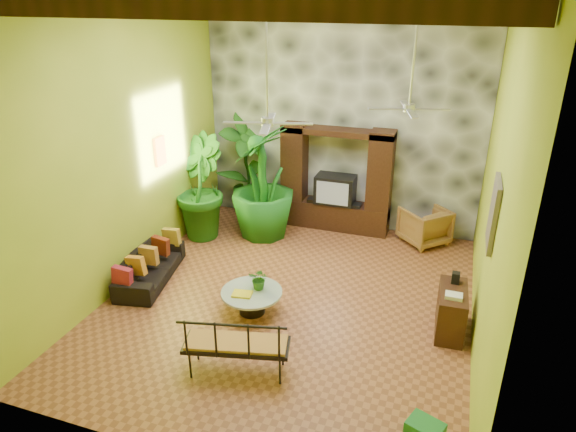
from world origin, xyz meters
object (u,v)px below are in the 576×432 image
at_px(ceiling_fan_front, 267,108).
at_px(iron_bench, 234,343).
at_px(tall_plant_c, 263,183).
at_px(side_console, 451,311).
at_px(wicker_armchair, 424,225).
at_px(tall_plant_b, 199,187).
at_px(ceiling_fan_back, 410,95).
at_px(tall_plant_a, 247,167).
at_px(entertainment_center, 336,187).
at_px(sofa, 150,266).
at_px(coffee_table, 252,299).

height_order(ceiling_fan_front, iron_bench, ceiling_fan_front).
distance_m(tall_plant_c, side_console, 4.70).
bearing_deg(side_console, wicker_armchair, 100.15).
bearing_deg(tall_plant_b, ceiling_fan_front, -42.43).
distance_m(wicker_armchair, side_console, 3.11).
height_order(ceiling_fan_front, ceiling_fan_back, same).
relative_size(ceiling_fan_front, tall_plant_a, 0.78).
bearing_deg(entertainment_center, side_console, -50.06).
distance_m(entertainment_center, wicker_armchair, 2.06).
relative_size(entertainment_center, tall_plant_c, 0.99).
bearing_deg(iron_bench, sofa, 130.51).
distance_m(ceiling_fan_front, ceiling_fan_back, 2.41).
relative_size(tall_plant_c, side_console, 2.63).
bearing_deg(wicker_armchair, ceiling_fan_back, 33.62).
bearing_deg(wicker_armchair, tall_plant_c, -32.22).
height_order(entertainment_center, coffee_table, entertainment_center).
bearing_deg(ceiling_fan_front, tall_plant_a, 118.22).
bearing_deg(tall_plant_b, iron_bench, -56.73).
height_order(tall_plant_b, coffee_table, tall_plant_b).
height_order(ceiling_fan_front, sofa, ceiling_fan_front).
distance_m(ceiling_fan_back, coffee_table, 4.15).
relative_size(ceiling_fan_front, iron_bench, 1.22).
height_order(wicker_armchair, tall_plant_a, tall_plant_a).
distance_m(ceiling_fan_front, tall_plant_c, 3.64).
height_order(entertainment_center, iron_bench, entertainment_center).
distance_m(entertainment_center, ceiling_fan_front, 4.30).
distance_m(ceiling_fan_front, wicker_armchair, 5.03).
height_order(ceiling_fan_back, tall_plant_a, ceiling_fan_back).
xyz_separation_m(ceiling_fan_front, iron_bench, (0.09, -1.63, -2.86)).
bearing_deg(wicker_armchair, tall_plant_b, -30.62).
xyz_separation_m(wicker_armchair, tall_plant_c, (-3.33, -0.74, 0.82)).
bearing_deg(tall_plant_c, sofa, -117.89).
xyz_separation_m(sofa, tall_plant_a, (0.54, 3.32, 0.93)).
bearing_deg(iron_bench, tall_plant_c, 92.96).
relative_size(ceiling_fan_front, tall_plant_b, 0.84).
bearing_deg(sofa, tall_plant_b, -11.07).
height_order(sofa, side_console, side_console).
bearing_deg(tall_plant_c, tall_plant_a, 129.94).
height_order(coffee_table, iron_bench, iron_bench).
distance_m(wicker_armchair, tall_plant_a, 4.16).
bearing_deg(sofa, ceiling_fan_back, -83.17).
height_order(ceiling_fan_back, coffee_table, ceiling_fan_back).
relative_size(sofa, iron_bench, 1.21).
height_order(entertainment_center, sofa, entertainment_center).
xyz_separation_m(ceiling_fan_front, side_console, (2.85, 0.37, -3.03)).
height_order(wicker_armchair, tall_plant_c, tall_plant_c).
xyz_separation_m(entertainment_center, ceiling_fan_front, (-0.20, -3.54, 2.44)).
height_order(tall_plant_b, iron_bench, tall_plant_b).
relative_size(wicker_armchair, side_console, 0.94).
bearing_deg(coffee_table, ceiling_fan_back, 40.13).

